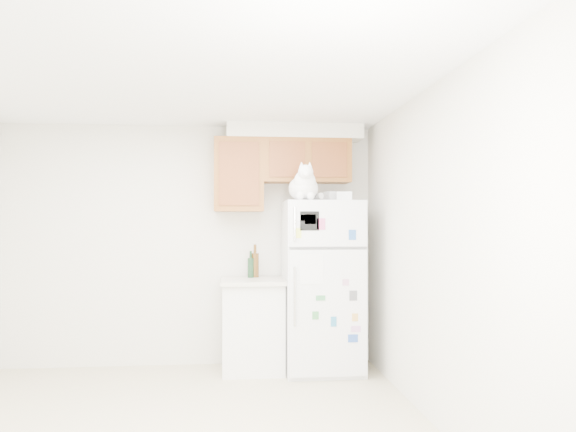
{
  "coord_description": "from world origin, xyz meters",
  "views": [
    {
      "loc": [
        0.42,
        -3.96,
        1.47
      ],
      "look_at": [
        0.98,
        1.55,
        1.55
      ],
      "focal_mm": 35.0,
      "sensor_mm": 36.0,
      "label": 1
    }
  ],
  "objects": [
    {
      "name": "bottle_amber",
      "position": [
        0.67,
        1.85,
        1.09
      ],
      "size": [
        0.08,
        0.08,
        0.34
      ],
      "primitive_type": null,
      "color": "#593814",
      "rests_on": "base_counter"
    },
    {
      "name": "storage_box_back",
      "position": [
        1.46,
        1.69,
        1.75
      ],
      "size": [
        0.22,
        0.19,
        0.1
      ],
      "primitive_type": "cube",
      "rotation": [
        0.0,
        0.0,
        0.38
      ],
      "color": "white",
      "rests_on": "refrigerator"
    },
    {
      "name": "base_counter",
      "position": [
        0.64,
        1.68,
        0.46
      ],
      "size": [
        0.64,
        0.64,
        0.92
      ],
      "color": "white",
      "rests_on": "ground_plane"
    },
    {
      "name": "room_shell",
      "position": [
        0.12,
        0.24,
        1.67
      ],
      "size": [
        3.84,
        4.04,
        2.52
      ],
      "color": "silver",
      "rests_on": "ground_plane"
    },
    {
      "name": "refrigerator",
      "position": [
        1.33,
        1.61,
        0.85
      ],
      "size": [
        0.76,
        0.78,
        1.7
      ],
      "color": "silver",
      "rests_on": "ground_plane"
    },
    {
      "name": "bottle_green",
      "position": [
        0.62,
        1.82,
        1.06
      ],
      "size": [
        0.06,
        0.06,
        0.27
      ],
      "primitive_type": null,
      "color": "#19381E",
      "rests_on": "base_counter"
    },
    {
      "name": "storage_box_front",
      "position": [
        1.54,
        1.51,
        1.74
      ],
      "size": [
        0.17,
        0.14,
        0.09
      ],
      "primitive_type": "cube",
      "rotation": [
        0.0,
        0.0,
        -0.24
      ],
      "color": "white",
      "rests_on": "refrigerator"
    },
    {
      "name": "cat",
      "position": [
        1.12,
        1.42,
        1.84
      ],
      "size": [
        0.35,
        0.52,
        0.37
      ],
      "color": "white",
      "rests_on": "refrigerator"
    }
  ]
}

